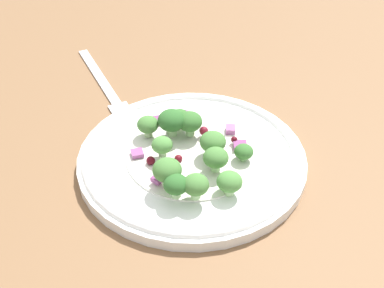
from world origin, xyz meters
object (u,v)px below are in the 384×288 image
(plate, at_px, (192,158))
(broccoli_floret_0, at_px, (172,121))
(broccoli_floret_1, at_px, (229,182))
(fork, at_px, (106,86))
(broccoli_floret_2, at_px, (216,158))

(plate, bearing_deg, broccoli_floret_0, 157.81)
(plate, height_order, broccoli_floret_1, broccoli_floret_1)
(broccoli_floret_1, height_order, fork, broccoli_floret_1)
(fork, bearing_deg, broccoli_floret_1, -24.39)
(broccoli_floret_0, relative_size, broccoli_floret_2, 1.16)
(broccoli_floret_0, distance_m, fork, 0.16)
(broccoli_floret_1, height_order, broccoli_floret_2, broccoli_floret_2)
(plate, xyz_separation_m, broccoli_floret_1, (0.06, -0.03, 0.02))
(broccoli_floret_1, relative_size, fork, 0.15)
(broccoli_floret_0, height_order, fork, broccoli_floret_0)
(plate, distance_m, broccoli_floret_2, 0.04)
(broccoli_floret_0, xyz_separation_m, broccoli_floret_1, (0.09, -0.05, -0.01))
(broccoli_floret_1, bearing_deg, broccoli_floret_2, 142.39)
(plate, distance_m, broccoli_floret_0, 0.04)
(plate, xyz_separation_m, broccoli_floret_2, (0.03, -0.01, 0.02))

